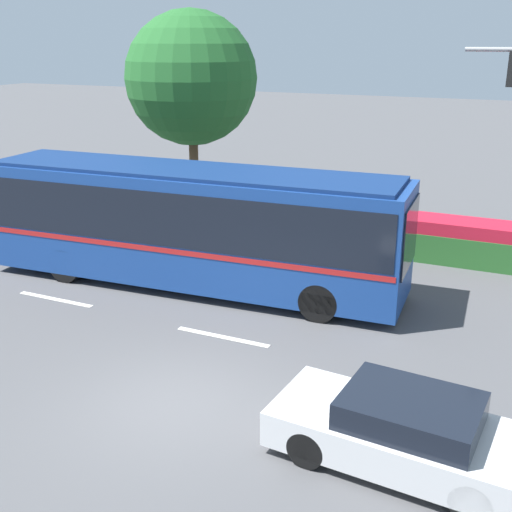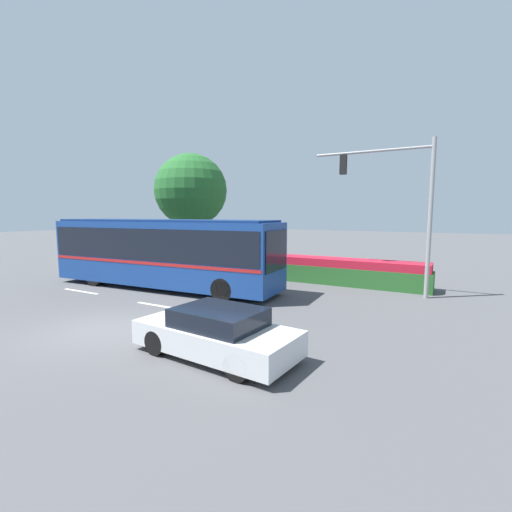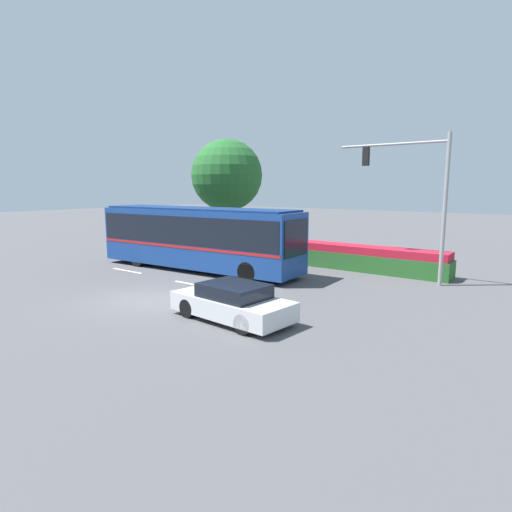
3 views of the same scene
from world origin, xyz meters
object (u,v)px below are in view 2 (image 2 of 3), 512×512
Objects in this scene: sedan_foreground at (217,333)px; traffic_light_pole at (402,195)px; city_bus at (162,249)px; street_tree_left at (191,190)px.

traffic_light_pole reaches higher than sedan_foreground.
sedan_foreground is at bearing 72.42° from traffic_light_pole.
street_tree_left reaches higher than city_bus.
city_bus is 1.79× the size of traffic_light_pole.
traffic_light_pole is (10.31, 3.95, 2.55)m from city_bus.
sedan_foreground is 0.57× the size of street_tree_left.
city_bus is at bearing -33.54° from sedan_foreground.
traffic_light_pole is (3.06, 9.64, 3.85)m from sedan_foreground.
city_bus is at bearing -61.18° from street_tree_left.
traffic_light_pole reaches higher than city_bus.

